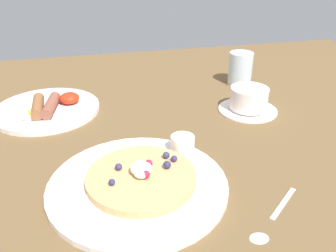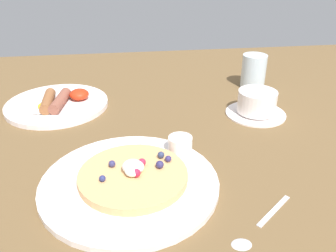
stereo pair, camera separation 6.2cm
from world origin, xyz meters
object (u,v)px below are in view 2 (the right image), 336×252
Objects in this scene: pancake_plate at (130,183)px; coffee_saucer at (256,113)px; breakfast_plate at (57,104)px; teaspoon at (254,230)px; syrup_ramekin at (180,144)px; water_glass at (254,71)px; coffee_cup at (257,101)px.

coffee_saucer is (30.25, 23.44, -0.16)cm from pancake_plate.
breakfast_plate is 2.03× the size of teaspoon.
water_glass reaches higher than syrup_ramekin.
pancake_plate is 53.85cm from water_glass.
water_glass is at bearing 48.84° from pancake_plate.
pancake_plate is 2.45× the size of teaspoon.
coffee_cup is (30.32, 23.55, 2.84)cm from pancake_plate.
coffee_saucer is 1.54× the size of water_glass.
syrup_ramekin is at bearing -128.20° from water_glass.
pancake_plate is 37.71cm from breakfast_plate.
breakfast_plate is at bearing 125.68° from teaspoon.
teaspoon is at bearing -110.07° from coffee_saucer.
coffee_saucer is 1.28× the size of coffee_cup.
pancake_plate is 6.59× the size of syrup_ramekin.
water_glass reaches higher than coffee_cup.
breakfast_plate is (-16.52, 33.90, 0.04)cm from pancake_plate.
syrup_ramekin is at bearing 39.12° from pancake_plate.
syrup_ramekin is 0.41× the size of coffee_cup.
teaspoon is (17.01, -12.80, -0.30)cm from pancake_plate.
syrup_ramekin is at bearing 109.20° from teaspoon.
pancake_plate is at bearing -64.02° from breakfast_plate.
coffee_saucer reaches higher than teaspoon.
syrup_ramekin reaches higher than pancake_plate.
teaspoon is at bearing -36.96° from pancake_plate.
pancake_plate is 38.49cm from coffee_cup.
breakfast_plate is at bearing 167.39° from coffee_saucer.
coffee_saucer is at bearing -12.61° from breakfast_plate.
coffee_saucer is at bearing -106.69° from water_glass.
water_glass is at bearing 73.42° from coffee_cup.
coffee_saucer is at bearing 37.77° from pancake_plate.
breakfast_plate reaches higher than coffee_saucer.
teaspoon is at bearing -70.80° from syrup_ramekin.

